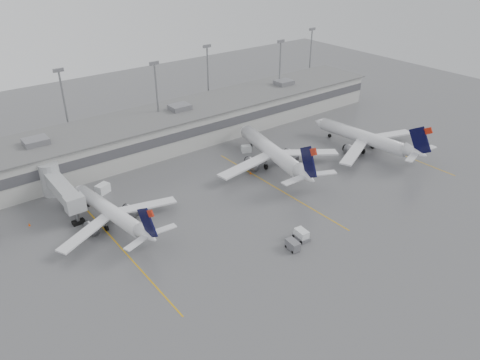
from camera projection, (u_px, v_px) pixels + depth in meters
ground at (294, 282)px, 72.20m from camera, size 260.00×260.00×0.00m
terminal at (126, 139)px, 110.75m from camera, size 152.00×17.00×9.45m
light_masts at (112, 101)px, 111.06m from camera, size 142.40×8.00×20.60m
jet_bridge_right at (57, 185)px, 91.34m from camera, size 4.00×17.20×7.00m
stand_markings at (207, 215)px, 88.98m from camera, size 105.25×40.00×0.01m
jet_mid_left at (113, 213)px, 84.61m from camera, size 24.13×27.22×8.84m
jet_mid_right at (274, 153)px, 105.76m from camera, size 29.62×33.54×10.97m
jet_far_right at (367, 138)px, 113.55m from camera, size 28.52×32.11×10.40m
baggage_tug at (301, 236)px, 81.71m from camera, size 2.19×3.12×1.90m
baggage_cart at (293, 245)px, 79.09m from camera, size 1.74×2.74×1.67m
gse_uld_b at (103, 189)px, 96.05m from camera, size 3.22×2.70×1.94m
gse_uld_c at (246, 149)px, 113.80m from camera, size 2.76×2.38×1.64m
cone_b at (29, 224)px, 85.60m from camera, size 0.40×0.40×0.64m
cone_c at (251, 173)px, 103.74m from camera, size 0.42×0.42×0.67m
cone_d at (341, 134)px, 123.24m from camera, size 0.45×0.45×0.72m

